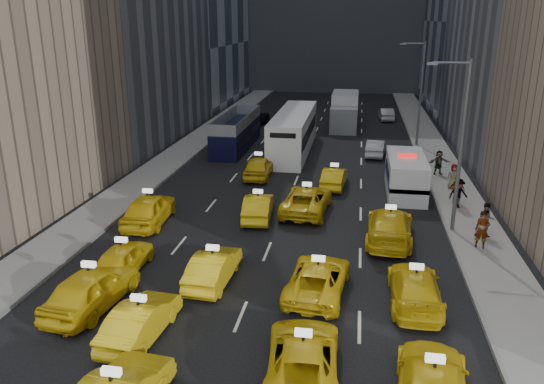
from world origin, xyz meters
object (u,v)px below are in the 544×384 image
Objects in this scene: nypd_van at (406,176)px; pedestrian_0 at (482,230)px; double_decker at (236,131)px; city_bus at (294,132)px; box_truck at (345,111)px.

nypd_van reaches higher than pedestrian_0.
double_decker is at bearing 140.19° from pedestrian_0.
nypd_van is 17.21m from double_decker.
city_bus is at bearing -11.53° from double_decker.
box_truck is (8.99, 10.45, 0.28)m from double_decker.
pedestrian_0 is at bearing -75.03° from box_truck.
city_bus is 7.06× the size of pedestrian_0.
city_bus is 21.84m from pedestrian_0.
box_truck reaches higher than pedestrian_0.
nypd_van is 9.05m from pedestrian_0.
double_decker is (-13.60, 10.55, 0.27)m from nypd_van.
city_bus reaches higher than double_decker.
city_bus is 11.67m from box_truck.
nypd_van is 0.60× the size of double_decker.
pedestrian_0 is (3.00, -8.54, -0.10)m from nypd_van.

